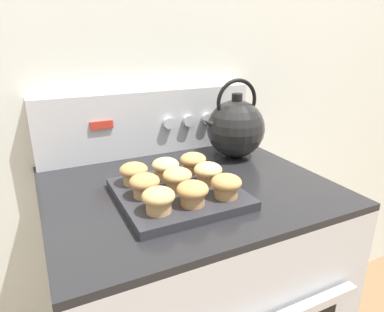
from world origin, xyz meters
TOP-DOWN VIEW (x-y plane):
  - wall_back at (0.00, 0.67)m, footprint 8.00×0.05m
  - control_panel at (0.00, 0.62)m, footprint 0.72×0.07m
  - muffin_pan at (-0.05, 0.26)m, footprint 0.29×0.29m
  - muffin_r0_c0 at (-0.14, 0.18)m, footprint 0.07×0.07m
  - muffin_r0_c1 at (-0.06, 0.18)m, footprint 0.07×0.07m
  - muffin_r0_c2 at (0.03, 0.18)m, footprint 0.07×0.07m
  - muffin_r1_c0 at (-0.14, 0.26)m, footprint 0.07×0.07m
  - muffin_r1_c1 at (-0.05, 0.26)m, footprint 0.07×0.07m
  - muffin_r1_c2 at (0.03, 0.26)m, footprint 0.07×0.07m
  - muffin_r2_c0 at (-0.14, 0.35)m, footprint 0.07×0.07m
  - muffin_r2_c1 at (-0.05, 0.34)m, footprint 0.07×0.07m
  - muffin_r2_c2 at (0.03, 0.35)m, footprint 0.07×0.07m
  - tea_kettle at (0.24, 0.46)m, footprint 0.22×0.19m

SIDE VIEW (x-z plane):
  - muffin_pan at x=-0.05m, z-range 0.92..0.94m
  - muffin_r0_c0 at x=-0.14m, z-range 0.94..1.00m
  - muffin_r0_c1 at x=-0.06m, z-range 0.94..1.00m
  - muffin_r0_c2 at x=0.03m, z-range 0.94..1.00m
  - muffin_r1_c0 at x=-0.14m, z-range 0.94..1.00m
  - muffin_r1_c1 at x=-0.05m, z-range 0.94..1.00m
  - muffin_r1_c2 at x=0.03m, z-range 0.94..1.00m
  - muffin_r2_c0 at x=-0.14m, z-range 0.94..1.00m
  - muffin_r2_c1 at x=-0.05m, z-range 0.94..1.00m
  - muffin_r2_c2 at x=0.03m, z-range 0.94..1.00m
  - tea_kettle at x=0.24m, z-range 0.89..1.14m
  - control_panel at x=0.00m, z-range 0.92..1.13m
  - wall_back at x=0.00m, z-range 0.00..2.40m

